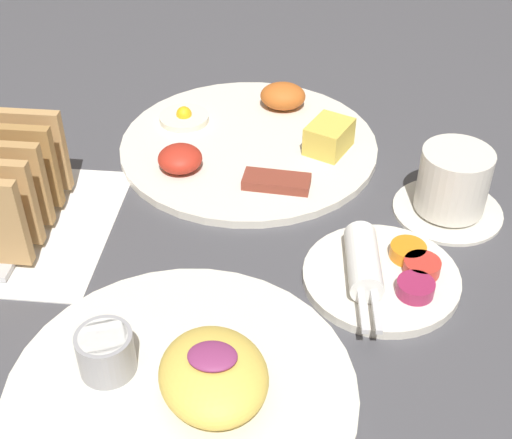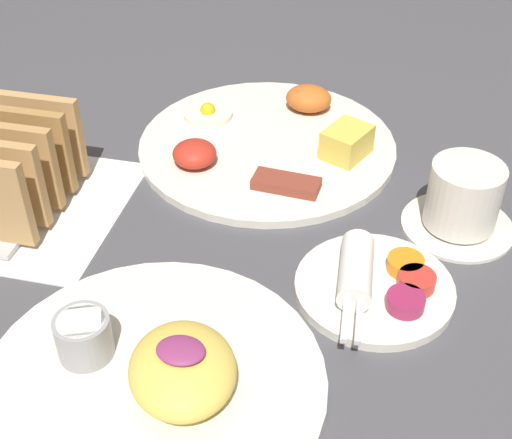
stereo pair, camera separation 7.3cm
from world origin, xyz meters
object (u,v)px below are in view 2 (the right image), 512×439
object	(u,v)px
toast_rack	(15,168)
coffee_cup	(463,201)
plate_foreground	(156,376)
plate_breakfast	(270,142)
plate_condiments	(375,284)

from	to	relation	value
toast_rack	coffee_cup	world-z (taller)	toast_rack
plate_foreground	coffee_cup	size ratio (longest dim) A/B	2.44
plate_breakfast	plate_foreground	bearing A→B (deg)	-92.05
plate_breakfast	coffee_cup	world-z (taller)	coffee_cup
plate_breakfast	plate_condiments	size ratio (longest dim) A/B	1.86
plate_breakfast	toast_rack	bearing A→B (deg)	-143.42
plate_foreground	coffee_cup	bearing A→B (deg)	48.57
plate_condiments	toast_rack	distance (m)	0.40
toast_rack	coffee_cup	size ratio (longest dim) A/B	1.50
toast_rack	plate_breakfast	bearing A→B (deg)	36.58
plate_breakfast	plate_foreground	size ratio (longest dim) A/B	1.08
plate_breakfast	coffee_cup	size ratio (longest dim) A/B	2.65
plate_foreground	coffee_cup	distance (m)	0.37
plate_breakfast	plate_condiments	distance (m)	0.27
plate_condiments	toast_rack	bearing A→B (deg)	173.01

